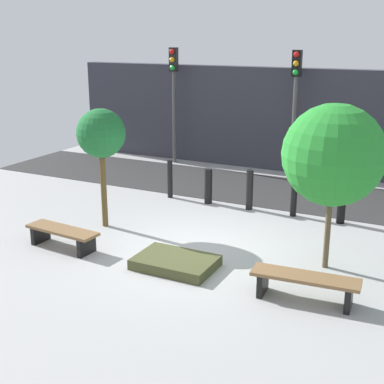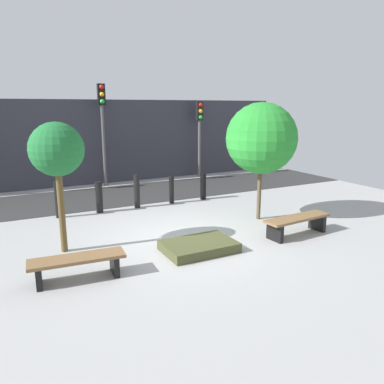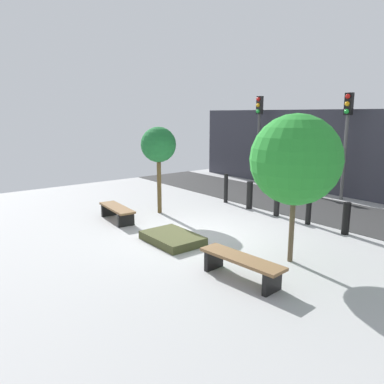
% 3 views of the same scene
% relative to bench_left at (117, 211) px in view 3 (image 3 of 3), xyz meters
% --- Properties ---
extents(ground_plane, '(18.00, 18.00, 0.00)m').
position_rel_bench_left_xyz_m(ground_plane, '(2.58, 1.03, -0.31)').
color(ground_plane, '#A2A2A2').
extents(road_strip, '(18.00, 3.17, 0.01)m').
position_rel_bench_left_xyz_m(road_strip, '(2.58, 6.02, -0.30)').
color(road_strip, '#2F2F2F').
rests_on(road_strip, ground).
extents(building_facade, '(16.20, 0.50, 3.30)m').
position_rel_bench_left_xyz_m(building_facade, '(2.58, 8.62, 1.34)').
color(building_facade, '#33333D').
rests_on(building_facade, ground).
extents(bench_left, '(1.70, 0.61, 0.43)m').
position_rel_bench_left_xyz_m(bench_left, '(0.00, 0.00, 0.00)').
color(bench_left, black).
rests_on(bench_left, ground).
extents(bench_right, '(1.84, 0.61, 0.46)m').
position_rel_bench_left_xyz_m(bench_right, '(5.15, 0.00, 0.02)').
color(bench_right, black).
rests_on(bench_right, ground).
extents(planter_bed, '(1.53, 1.04, 0.20)m').
position_rel_bench_left_xyz_m(planter_bed, '(2.58, 0.20, -0.21)').
color(planter_bed, '#454828').
rests_on(planter_bed, ground).
extents(tree_behind_left_bench, '(1.11, 1.11, 2.75)m').
position_rel_bench_left_xyz_m(tree_behind_left_bench, '(0.00, 1.51, 1.86)').
color(tree_behind_left_bench, brown).
rests_on(tree_behind_left_bench, ground).
extents(tree_behind_right_bench, '(1.88, 1.88, 3.16)m').
position_rel_bench_left_xyz_m(tree_behind_right_bench, '(5.15, 1.51, 1.90)').
color(tree_behind_right_bench, brown).
rests_on(tree_behind_right_bench, ground).
extents(bollard_far_left, '(0.14, 0.14, 1.04)m').
position_rel_bench_left_xyz_m(bollard_far_left, '(0.26, 4.18, 0.21)').
color(bollard_far_left, black).
rests_on(bollard_far_left, ground).
extents(bollard_left, '(0.20, 0.20, 0.92)m').
position_rel_bench_left_xyz_m(bollard_left, '(1.42, 4.18, 0.15)').
color(bollard_left, black).
rests_on(bollard_left, ground).
extents(bollard_center, '(0.18, 0.18, 1.03)m').
position_rel_bench_left_xyz_m(bollard_center, '(2.58, 4.18, 0.21)').
color(bollard_center, black).
rests_on(bollard_center, ground).
extents(bollard_right, '(0.16, 0.16, 0.90)m').
position_rel_bench_left_xyz_m(bollard_right, '(3.73, 4.18, 0.14)').
color(bollard_right, black).
rests_on(bollard_right, ground).
extents(bollard_far_right, '(0.20, 0.20, 0.87)m').
position_rel_bench_left_xyz_m(bollard_far_right, '(4.89, 4.18, 0.12)').
color(bollard_far_right, black).
rests_on(bollard_far_right, ground).
extents(traffic_light_west, '(0.28, 0.27, 3.89)m').
position_rel_bench_left_xyz_m(traffic_light_west, '(-1.61, 7.89, 2.37)').
color(traffic_light_west, '#484848').
rests_on(traffic_light_west, ground).
extents(traffic_light_mid_west, '(0.28, 0.27, 3.87)m').
position_rel_bench_left_xyz_m(traffic_light_mid_west, '(2.58, 7.89, 2.35)').
color(traffic_light_mid_west, '#505050').
rests_on(traffic_light_mid_west, ground).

